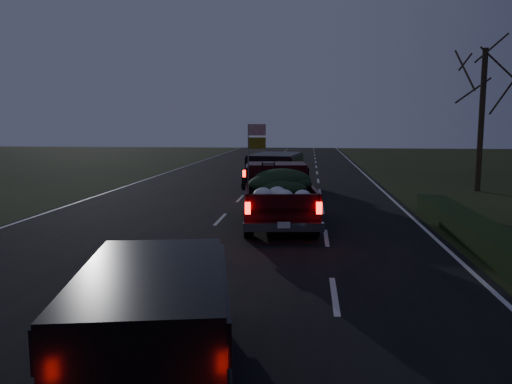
# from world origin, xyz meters

# --- Properties ---
(ground) EXTENTS (120.00, 120.00, 0.00)m
(ground) POSITION_xyz_m (0.00, 0.00, 0.00)
(ground) COLOR black
(ground) RESTS_ON ground
(road_asphalt) EXTENTS (14.00, 120.00, 0.02)m
(road_asphalt) POSITION_xyz_m (0.00, 0.00, 0.01)
(road_asphalt) COLOR black
(road_asphalt) RESTS_ON ground
(hedge_row) EXTENTS (1.00, 10.00, 0.60)m
(hedge_row) POSITION_xyz_m (7.80, 3.00, 0.30)
(hedge_row) COLOR black
(hedge_row) RESTS_ON ground
(bare_tree_far) EXTENTS (3.60, 3.60, 7.00)m
(bare_tree_far) POSITION_xyz_m (11.50, 14.00, 5.23)
(bare_tree_far) COLOR black
(bare_tree_far) RESTS_ON ground
(pickup_truck) EXTENTS (2.81, 5.88, 2.97)m
(pickup_truck) POSITION_xyz_m (2.04, 4.51, 1.11)
(pickup_truck) COLOR black
(pickup_truck) RESTS_ON ground
(lead_suv) EXTENTS (2.86, 5.57, 1.54)m
(lead_suv) POSITION_xyz_m (1.44, 12.68, 1.16)
(lead_suv) COLOR black
(lead_suv) RESTS_ON ground
(rear_suv) EXTENTS (2.66, 4.68, 1.27)m
(rear_suv) POSITION_xyz_m (1.17, -6.15, 0.96)
(rear_suv) COLOR black
(rear_suv) RESTS_ON ground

